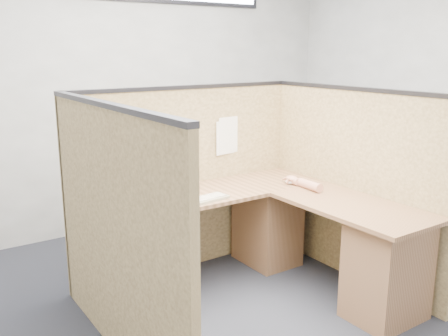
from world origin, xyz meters
TOP-DOWN VIEW (x-y plane):
  - floor at (0.00, 0.00)m, footprint 5.00×5.00m
  - wall_back at (0.00, 2.25)m, footprint 5.00×0.00m
  - cubicle_partitions at (0.00, 0.43)m, footprint 2.06×1.83m
  - l_desk at (0.18, 0.29)m, footprint 1.95×1.75m
  - laptop at (-0.73, 0.79)m, footprint 0.37×0.36m
  - keyboard at (-0.17, 0.48)m, footprint 0.42×0.19m
  - mouse at (0.68, 0.48)m, footprint 0.12×0.09m
  - hand_forearm at (0.69, 0.34)m, footprint 0.11×0.38m
  - blue_poster at (-0.86, 0.97)m, footprint 0.19×0.02m
  - american_flag at (-0.72, 0.96)m, footprint 0.21×0.01m
  - file_holder at (-0.11, 0.94)m, footprint 0.25×0.05m
  - paper_left at (0.41, 0.97)m, footprint 0.24×0.03m
  - paper_right at (0.38, 0.97)m, footprint 0.23×0.03m

SIDE VIEW (x-z plane):
  - floor at x=0.00m, z-range 0.00..0.00m
  - l_desk at x=0.18m, z-range 0.03..0.76m
  - keyboard at x=-0.17m, z-range 0.73..0.76m
  - mouse at x=0.68m, z-range 0.73..0.77m
  - hand_forearm at x=0.69m, z-range 0.73..0.81m
  - cubicle_partitions at x=0.00m, z-range 0.00..1.53m
  - laptop at x=-0.73m, z-range 0.67..0.92m
  - paper_right at x=0.38m, z-range 0.93..1.22m
  - file_holder at x=-0.11m, z-range 0.93..1.25m
  - paper_left at x=0.41m, z-range 0.94..1.25m
  - american_flag at x=-0.72m, z-range 1.06..1.42m
  - blue_poster at x=-0.86m, z-range 1.20..1.45m
  - wall_back at x=0.00m, z-range -1.10..3.90m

